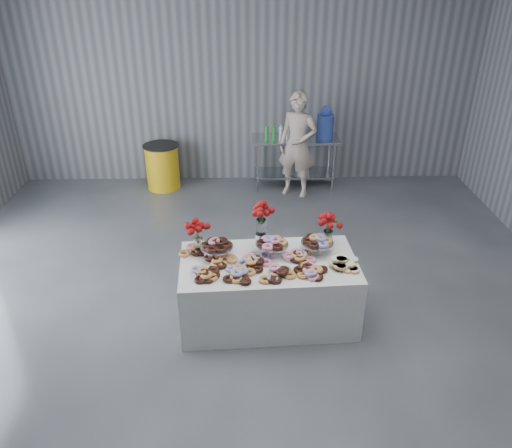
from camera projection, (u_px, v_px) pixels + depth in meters
The scene contains 16 objects.
ground at pixel (246, 342), 5.34m from camera, with size 9.00×9.00×0.00m, color #393B41.
room_walls at pixel (210, 93), 4.15m from camera, with size 8.04×9.04×4.02m.
display_table at pixel (268, 290), 5.53m from camera, with size 1.90×1.00×0.75m, color white.
prep_table at pixel (295, 153), 8.67m from camera, with size 1.50×0.60×0.90m.
donut_mounds at pixel (269, 261), 5.29m from camera, with size 1.80×0.80×0.09m, color #DEAE51, non-canonical shape.
cake_stand_left at pixel (217, 245), 5.38m from camera, with size 0.36×0.36×0.17m.
cake_stand_mid at pixel (272, 243), 5.42m from camera, with size 0.36×0.36×0.17m.
cake_stand_right at pixel (317, 241), 5.46m from camera, with size 0.36×0.36×0.17m.
danish_pile at pixel (341, 262), 5.25m from camera, with size 0.48×0.48×0.11m, color white, non-canonical shape.
bouquet_left at pixel (198, 229), 5.38m from camera, with size 0.26×0.26×0.42m.
bouquet_right at pixel (329, 222), 5.53m from camera, with size 0.26×0.26×0.42m.
bouquet_center at pixel (261, 216), 5.48m from camera, with size 0.26×0.26×0.57m.
water_jug at pixel (325, 123), 8.43m from camera, with size 0.28×0.28×0.55m.
drink_bottles at pixel (277, 132), 8.38m from camera, with size 0.54×0.08×0.27m, color #268C33, non-canonical shape.
person at pixel (297, 145), 8.26m from camera, with size 0.64×0.42×1.76m, color #CC8C93.
trash_barrel at pixel (163, 166), 8.73m from camera, with size 0.62×0.62×0.79m.
Camera 1 is at (0.01, -4.11, 3.64)m, focal length 35.00 mm.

